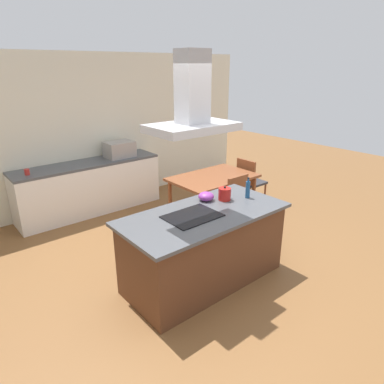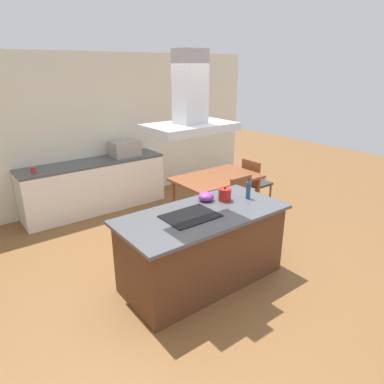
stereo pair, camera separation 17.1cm
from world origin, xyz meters
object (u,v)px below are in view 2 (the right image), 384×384
at_px(countertop_microwave, 125,149).
at_px(coffee_mug_red, 33,170).
at_px(chair_at_right_end, 254,180).
at_px(olive_oil_bottle, 249,190).
at_px(cooktop, 190,216).
at_px(tea_kettle, 225,194).
at_px(mixing_bowl, 206,197).
at_px(range_hood, 190,106).
at_px(dining_table, 217,181).
at_px(chair_facing_island, 245,202).

relative_size(countertop_microwave, coffee_mug_red, 5.56).
bearing_deg(chair_at_right_end, olive_oil_bottle, -139.90).
relative_size(cooktop, coffee_mug_red, 6.67).
height_order(tea_kettle, olive_oil_bottle, olive_oil_bottle).
relative_size(cooktop, mixing_bowl, 3.05).
relative_size(olive_oil_bottle, chair_at_right_end, 0.30).
height_order(cooktop, chair_at_right_end, cooktop).
bearing_deg(cooktop, chair_at_right_end, 27.65).
height_order(tea_kettle, chair_at_right_end, tea_kettle).
relative_size(olive_oil_bottle, range_hood, 0.30).
relative_size(tea_kettle, coffee_mug_red, 2.31).
bearing_deg(olive_oil_bottle, chair_at_right_end, 40.10).
xyz_separation_m(dining_table, chair_facing_island, (0.00, -0.67, -0.16)).
bearing_deg(coffee_mug_red, chair_at_right_end, -24.52).
distance_m(dining_table, chair_at_right_end, 0.93).
bearing_deg(olive_oil_bottle, range_hood, 179.76).
bearing_deg(mixing_bowl, cooktop, -149.11).
distance_m(coffee_mug_red, dining_table, 2.91).
distance_m(coffee_mug_red, chair_at_right_end, 3.73).
height_order(olive_oil_bottle, chair_at_right_end, olive_oil_bottle).
bearing_deg(olive_oil_bottle, mixing_bowl, 149.97).
bearing_deg(coffee_mug_red, mixing_bowl, -61.19).
bearing_deg(cooktop, olive_oil_bottle, -0.24).
bearing_deg(olive_oil_bottle, tea_kettle, 153.98).
xyz_separation_m(cooktop, dining_table, (1.50, 1.27, -0.24)).
bearing_deg(mixing_bowl, chair_at_right_end, 26.89).
height_order(cooktop, mixing_bowl, mixing_bowl).
bearing_deg(range_hood, tea_kettle, 11.70).
bearing_deg(cooktop, mixing_bowl, 30.89).
relative_size(cooktop, countertop_microwave, 1.20).
bearing_deg(mixing_bowl, olive_oil_bottle, -30.03).
distance_m(dining_table, chair_facing_island, 0.68).
xyz_separation_m(mixing_bowl, dining_table, (1.06, 1.00, -0.29)).
relative_size(countertop_microwave, chair_facing_island, 0.56).
height_order(cooktop, olive_oil_bottle, olive_oil_bottle).
xyz_separation_m(mixing_bowl, chair_facing_island, (1.06, 0.34, -0.45)).
xyz_separation_m(cooktop, chair_at_right_end, (2.42, 1.27, -0.40)).
height_order(cooktop, dining_table, cooktop).
distance_m(countertop_microwave, chair_at_right_end, 2.44).
bearing_deg(chair_facing_island, dining_table, 90.00).
bearing_deg(mixing_bowl, chair_facing_island, 17.61).
xyz_separation_m(olive_oil_bottle, chair_at_right_end, (1.51, 1.27, -0.51)).
bearing_deg(countertop_microwave, tea_kettle, -90.84).
xyz_separation_m(tea_kettle, dining_table, (0.87, 1.14, -0.31)).
height_order(countertop_microwave, coffee_mug_red, countertop_microwave).
distance_m(tea_kettle, chair_at_right_end, 2.17).
bearing_deg(dining_table, coffee_mug_red, 147.95).
bearing_deg(mixing_bowl, countertop_microwave, 84.97).
bearing_deg(countertop_microwave, chair_at_right_end, -42.73).
relative_size(cooktop, olive_oil_bottle, 2.23).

